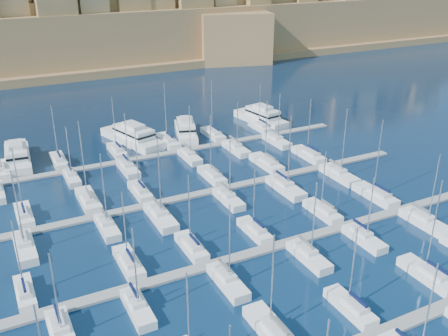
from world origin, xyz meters
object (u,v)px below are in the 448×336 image
sailboat_4 (428,275)px  motor_yacht_b (133,136)px  motor_yacht_c (186,130)px  motor_yacht_d (261,117)px  sailboat_2 (273,331)px  motor_yacht_a (17,156)px

sailboat_4 → motor_yacht_b: size_ratio=0.77×
sailboat_4 → motor_yacht_c: bearing=96.1°
sailboat_4 → motor_yacht_d: size_ratio=0.87×
motor_yacht_d → motor_yacht_b: bearing=178.4°
motor_yacht_b → motor_yacht_d: 35.23m
sailboat_2 → motor_yacht_c: 71.56m
sailboat_4 → motor_yacht_d: 71.83m
sailboat_2 → motor_yacht_b: bearing=86.0°
motor_yacht_c → motor_yacht_d: same height
sailboat_4 → motor_yacht_b: sailboat_4 is taller
motor_yacht_c → motor_yacht_b: bearing=172.2°
motor_yacht_c → sailboat_4: bearing=-83.9°
sailboat_2 → motor_yacht_c: size_ratio=0.88×
motor_yacht_c → motor_yacht_d: size_ratio=0.91×
sailboat_2 → motor_yacht_b: (5.02, 71.02, 0.98)m
motor_yacht_d → motor_yacht_a: bearing=-179.9°
sailboat_4 → motor_yacht_a: sailboat_4 is taller
motor_yacht_d → sailboat_4: bearing=-101.9°
motor_yacht_b → motor_yacht_d: same height
motor_yacht_a → motor_yacht_b: same height
motor_yacht_c → motor_yacht_d: bearing=2.0°
motor_yacht_c → sailboat_2: bearing=-104.6°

